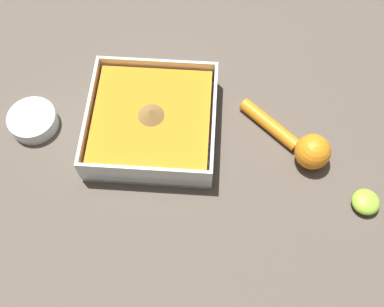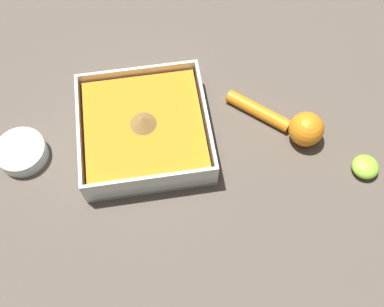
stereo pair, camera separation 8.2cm
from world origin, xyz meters
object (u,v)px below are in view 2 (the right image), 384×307
at_px(square_dish, 145,130).
at_px(lemon_half, 365,167).
at_px(lemon_squeezer, 295,125).
at_px(spice_bowl, 22,152).

relative_size(square_dish, lemon_half, 4.81).
height_order(lemon_squeezer, lemon_half, lemon_squeezer).
relative_size(lemon_squeezer, lemon_half, 3.35).
distance_m(square_dish, spice_bowl, 0.23).
xyz_separation_m(lemon_squeezer, lemon_half, (-0.11, 0.10, -0.01)).
bearing_deg(lemon_half, lemon_squeezer, -41.99).
bearing_deg(spice_bowl, lemon_half, 168.59).
relative_size(spice_bowl, lemon_squeezer, 0.56).
relative_size(square_dish, spice_bowl, 2.56).
bearing_deg(lemon_half, square_dish, -18.52).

